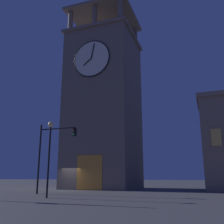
{
  "coord_description": "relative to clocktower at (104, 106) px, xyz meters",
  "views": [
    {
      "loc": [
        -15.62,
        27.01,
        1.52
      ],
      "look_at": [
        -3.62,
        -5.65,
        10.16
      ],
      "focal_mm": 41.77,
      "sensor_mm": 36.0,
      "label": 1
    }
  ],
  "objects": [
    {
      "name": "traffic_signal_mid",
      "position": [
        0.42,
        12.06,
        -6.92
      ],
      "size": [
        3.81,
        0.41,
        6.32
      ],
      "color": "black",
      "rests_on": "ground_plane"
    },
    {
      "name": "street_lamp",
      "position": [
        -1.8,
        15.54,
        -7.18
      ],
      "size": [
        0.44,
        0.44,
        5.7
      ],
      "color": "black",
      "rests_on": "ground_plane"
    },
    {
      "name": "ground_plane",
      "position": [
        2.44,
        5.62,
        -11.1
      ],
      "size": [
        200.0,
        200.0,
        0.0
      ],
      "primitive_type": "plane",
      "color": "#4C4C51"
    },
    {
      "name": "clocktower",
      "position": [
        0.0,
        0.0,
        0.0
      ],
      "size": [
        9.28,
        9.4,
        28.25
      ],
      "color": "#75665B",
      "rests_on": "ground_plane"
    }
  ]
}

